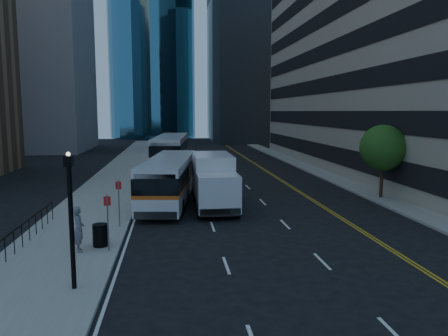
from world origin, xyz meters
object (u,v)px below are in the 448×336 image
box_truck (214,181)px  trash_can (100,235)px  bus_rear (171,150)px  street_tree (383,148)px  pedestrian (79,229)px  lamp_post (71,215)px  bus_front (169,179)px

box_truck → trash_can: (-5.86, -7.80, -1.13)m
bus_rear → street_tree: bearing=-47.1°
street_tree → pedestrian: size_ratio=2.55×
bus_rear → box_truck: 20.65m
box_truck → pedestrian: 10.78m
pedestrian → box_truck: bearing=-58.7°
lamp_post → pedestrian: (-0.65, 4.06, -1.57)m
box_truck → trash_can: box_truck is taller
street_tree → bus_rear: 24.08m
bus_rear → trash_can: bus_rear is taller
street_tree → trash_can: street_tree is taller
lamp_post → bus_rear: bearing=84.3°
bus_front → trash_can: bearing=-100.1°
box_truck → trash_can: 9.82m
trash_can → pedestrian: pedestrian is taller
box_truck → pedestrian: size_ratio=3.54×
street_tree → pedestrian: 21.28m
box_truck → trash_can: size_ratio=7.03×
bus_front → box_truck: bearing=-27.5°
lamp_post → box_truck: size_ratio=0.64×
lamp_post → pedestrian: bearing=99.1°
bus_front → bus_rear: bearing=96.8°
street_tree → trash_can: bearing=-152.5°
lamp_post → street_tree: bearing=37.9°
lamp_post → bus_front: size_ratio=0.38×
bus_front → trash_can: size_ratio=11.97×
street_tree → bus_front: (-14.83, 0.47, -1.97)m
pedestrian → lamp_post: bearing=168.5°
lamp_post → trash_can: bearing=88.3°
bus_front → box_truck: (2.83, -1.95, 0.12)m
box_truck → pedestrian: bearing=-128.5°
bus_rear → lamp_post: bearing=-90.5°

